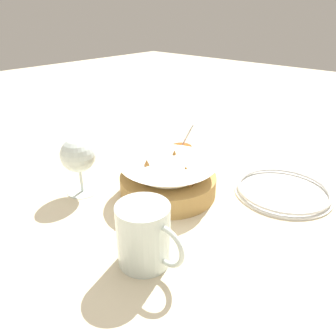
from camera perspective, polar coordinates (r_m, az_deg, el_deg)
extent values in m
plane|color=beige|center=(0.85, 0.14, -2.81)|extent=(4.00, 4.00, 0.00)
cylinder|color=#B2894C|center=(0.80, 0.00, -2.86)|extent=(0.23, 0.23, 0.05)
cone|color=white|center=(0.79, 0.00, -1.70)|extent=(0.23, 0.23, 0.08)
cylinder|color=#3D842D|center=(0.80, 0.00, -2.71)|extent=(0.17, 0.17, 0.01)
pyramid|color=#B77A38|center=(0.76, 3.07, -1.63)|extent=(0.08, 0.07, 0.06)
pyramid|color=#B77A38|center=(0.83, 1.11, 1.15)|extent=(0.07, 0.07, 0.06)
pyramid|color=#B77A38|center=(0.77, -3.66, -0.73)|extent=(0.07, 0.07, 0.07)
cylinder|color=#B7B7BC|center=(0.97, 2.32, 2.51)|extent=(0.08, 0.08, 0.04)
cylinder|color=#CC4C14|center=(0.97, 2.33, 2.93)|extent=(0.06, 0.06, 0.03)
cylinder|color=#B7B7BC|center=(0.95, 2.98, 4.87)|extent=(0.06, 0.01, 0.11)
cylinder|color=silver|center=(0.85, -14.64, -3.88)|extent=(0.07, 0.07, 0.00)
cylinder|color=silver|center=(0.83, -14.88, -1.97)|extent=(0.01, 0.01, 0.06)
sphere|color=silver|center=(0.80, -15.42, 2.19)|extent=(0.08, 0.08, 0.08)
sphere|color=#DBD17A|center=(0.81, -15.33, 1.51)|extent=(0.06, 0.06, 0.06)
cylinder|color=silver|center=(0.58, -4.26, -11.45)|extent=(0.10, 0.10, 0.12)
cylinder|color=orange|center=(0.59, -4.22, -12.55)|extent=(0.08, 0.08, 0.08)
torus|color=silver|center=(0.55, -0.41, -13.50)|extent=(0.08, 0.01, 0.08)
cylinder|color=white|center=(0.86, 19.34, -3.90)|extent=(0.23, 0.23, 0.01)
torus|color=white|center=(0.86, 19.41, -3.52)|extent=(0.22, 0.22, 0.01)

